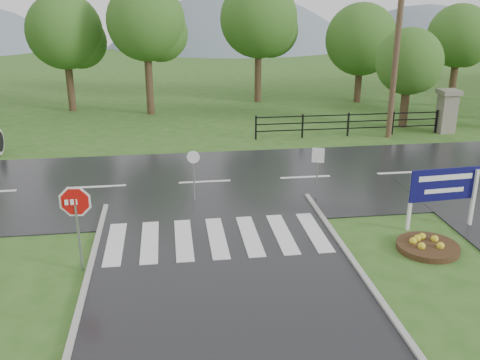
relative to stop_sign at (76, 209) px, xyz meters
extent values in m
plane|color=#315B1E|center=(3.75, -3.65, -1.77)|extent=(120.00, 120.00, 0.00)
cube|color=black|center=(3.75, 6.35, -1.77)|extent=(90.00, 8.00, 0.04)
cube|color=silver|center=(0.75, 1.35, -1.71)|extent=(0.50, 2.80, 0.02)
cube|color=silver|center=(1.75, 1.35, -1.71)|extent=(0.50, 2.80, 0.02)
cube|color=silver|center=(2.75, 1.35, -1.71)|extent=(0.50, 2.80, 0.02)
cube|color=silver|center=(3.75, 1.35, -1.71)|extent=(0.50, 2.80, 0.02)
cube|color=silver|center=(4.75, 1.35, -1.71)|extent=(0.50, 2.80, 0.02)
cube|color=silver|center=(5.75, 1.35, -1.71)|extent=(0.50, 2.80, 0.02)
cube|color=silver|center=(6.75, 1.35, -1.71)|extent=(0.50, 2.80, 0.02)
cube|color=gray|center=(16.75, 12.35, -0.77)|extent=(0.80, 0.80, 2.00)
cube|color=#6B6659|center=(16.75, 12.35, 0.35)|extent=(1.00, 1.00, 0.24)
cube|color=black|center=(11.50, 12.35, -1.37)|extent=(9.50, 0.05, 0.05)
cube|color=black|center=(11.50, 12.35, -1.02)|extent=(9.50, 0.05, 0.05)
cube|color=black|center=(11.50, 12.35, -0.67)|extent=(9.50, 0.05, 0.05)
cube|color=black|center=(6.75, 12.35, -1.17)|extent=(0.08, 0.08, 1.20)
cube|color=black|center=(16.25, 12.35, -1.17)|extent=(0.08, 0.08, 1.20)
sphere|color=slate|center=(11.75, 61.35, -19.05)|extent=(48.00, 48.00, 48.00)
sphere|color=slate|center=(39.75, 61.35, -14.73)|extent=(36.00, 36.00, 36.00)
cube|color=#939399|center=(0.00, 0.00, -0.84)|extent=(0.06, 0.06, 1.88)
cylinder|color=white|center=(0.00, 0.01, 0.20)|extent=(1.12, 0.14, 1.13)
cylinder|color=#B70E0C|center=(0.00, 0.00, 0.20)|extent=(0.98, 0.13, 0.98)
cube|color=silver|center=(9.71, 1.22, -0.83)|extent=(0.10, 0.10, 1.88)
cube|color=silver|center=(11.78, 1.22, -0.83)|extent=(0.10, 0.10, 1.88)
cube|color=#0C0B4A|center=(10.75, 1.22, -0.32)|extent=(2.26, 0.21, 1.04)
cube|color=white|center=(10.75, 1.19, -0.08)|extent=(1.78, 0.13, 0.17)
cube|color=white|center=(10.75, 1.19, -0.50)|extent=(1.31, 0.10, 0.14)
cylinder|color=#332111|center=(9.70, -0.15, -1.69)|extent=(1.77, 1.77, 0.18)
cube|color=#939399|center=(7.55, 4.05, -0.87)|extent=(0.04, 0.04, 1.81)
cube|color=white|center=(7.55, 4.03, -0.11)|extent=(0.41, 0.15, 0.52)
cylinder|color=#939399|center=(3.25, 4.39, -0.89)|extent=(0.05, 0.05, 1.77)
cylinder|color=white|center=(3.25, 4.37, -0.10)|extent=(0.44, 0.11, 0.44)
cylinder|color=#473523|center=(13.48, 11.85, 2.52)|extent=(0.29, 0.29, 8.59)
cylinder|color=#3D2B1C|center=(15.12, 13.85, -0.31)|extent=(0.47, 0.47, 2.92)
sphere|color=#2B591B|center=(15.12, 13.85, 1.73)|extent=(3.49, 3.49, 3.49)
camera|label=1|loc=(2.46, -13.11, 5.33)|focal=40.00mm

